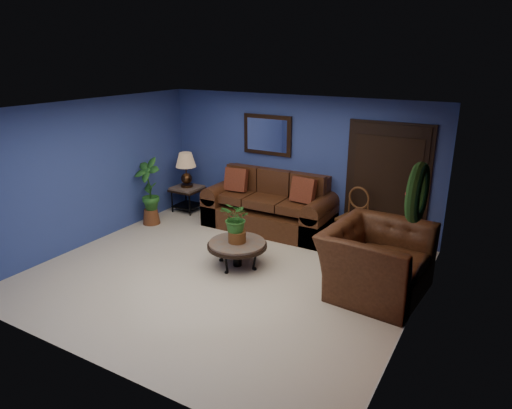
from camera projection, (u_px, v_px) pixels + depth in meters
The scene contains 18 objects.
floor at pixel (224, 273), 7.02m from camera, with size 5.50×5.50×0.00m, color beige.
wall_back at pixel (296, 162), 8.68m from camera, with size 5.50×0.04×2.50m, color navy.
wall_left at pixel (91, 172), 7.93m from camera, with size 0.04×5.00×2.50m, color navy.
wall_right_brick at pixel (418, 231), 5.33m from camera, with size 0.04×5.00×2.50m, color maroon.
ceiling at pixel (220, 109), 6.23m from camera, with size 5.50×5.00×0.02m, color silver.
crown_molding at pixel (427, 130), 4.96m from camera, with size 0.03×5.00×0.14m, color white.
wall_mirror at pixel (267, 135), 8.78m from camera, with size 1.02×0.06×0.77m, color #3E2413.
closet_door at pixel (386, 185), 7.89m from camera, with size 1.44×0.06×2.18m, color black.
wreath at pixel (418, 193), 5.25m from camera, with size 0.72×0.72×0.16m, color black.
sofa at pixel (271, 209), 8.77m from camera, with size 2.45×1.06×1.10m.
coffee_table at pixel (237, 245), 7.18m from camera, with size 0.95×0.95×0.41m.
end_table at pixel (187, 192), 9.67m from camera, with size 0.59×0.59×0.54m.
table_lamp at pixel (186, 166), 9.48m from camera, with size 0.42×0.42×0.70m.
side_chair at pixel (355, 213), 7.96m from camera, with size 0.52×0.52×1.02m.
armchair at pixel (376, 261), 6.35m from camera, with size 1.47×1.28×0.95m, color #462514.
coffee_plant at pixel (237, 220), 7.04m from camera, with size 0.56×0.51×0.67m.
floor_plant at pixel (405, 247), 7.06m from camera, with size 0.33×0.27×0.74m.
tall_plant at pixel (149, 190), 8.85m from camera, with size 0.61×0.46×1.32m.
Camera 1 is at (3.58, -5.23, 3.24)m, focal length 32.00 mm.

